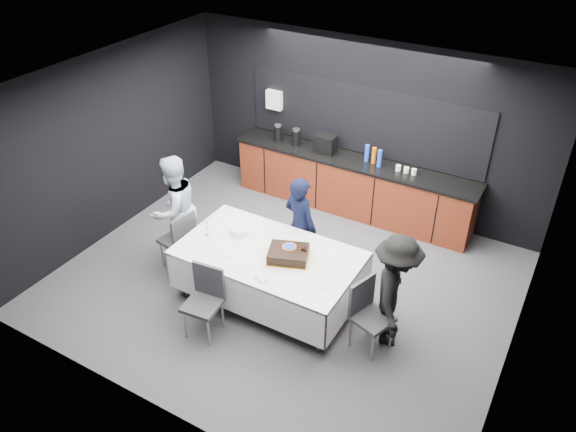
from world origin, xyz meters
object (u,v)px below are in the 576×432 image
at_px(chair_left, 180,237).
at_px(person_left, 174,209).
at_px(cake_assembly, 288,254).
at_px(person_right, 395,291).
at_px(party_table, 269,261).
at_px(champagne_flute, 206,225).
at_px(chair_near, 205,296).
at_px(person_center, 300,226).
at_px(plate_stack, 239,231).
at_px(chair_right, 368,310).

relative_size(chair_left, person_left, 0.57).
xyz_separation_m(cake_assembly, person_right, (1.38, 0.10, -0.09)).
xyz_separation_m(party_table, champagne_flute, (-0.91, -0.09, 0.30)).
relative_size(chair_near, person_center, 0.62).
relative_size(party_table, person_center, 1.54).
bearing_deg(chair_left, champagne_flute, -5.03).
bearing_deg(cake_assembly, person_center, 107.89).
bearing_deg(plate_stack, person_right, -1.05).
height_order(party_table, champagne_flute, champagne_flute).
bearing_deg(champagne_flute, person_center, 41.88).
distance_m(cake_assembly, plate_stack, 0.84).
bearing_deg(party_table, chair_right, -4.16).
distance_m(cake_assembly, person_right, 1.39).
distance_m(party_table, chair_left, 1.44).
xyz_separation_m(champagne_flute, chair_near, (0.53, -0.77, -0.40)).
distance_m(person_left, person_right, 3.33).
bearing_deg(person_center, person_right, 173.57).
bearing_deg(chair_near, chair_right, 22.52).
distance_m(chair_near, person_center, 1.69).
relative_size(champagne_flute, chair_right, 0.24).
relative_size(party_table, person_left, 1.43).
distance_m(champagne_flute, chair_left, 0.67).
height_order(party_table, chair_near, chair_near).
bearing_deg(party_table, person_left, 174.38).
distance_m(plate_stack, champagne_flute, 0.45).
xyz_separation_m(party_table, chair_right, (1.44, -0.10, -0.11)).
distance_m(chair_right, chair_near, 1.97).
bearing_deg(party_table, person_center, 86.92).
bearing_deg(champagne_flute, person_left, 161.65).
height_order(chair_right, person_center, person_center).
distance_m(cake_assembly, person_center, 0.78).
bearing_deg(chair_near, chair_left, 142.18).
bearing_deg(cake_assembly, plate_stack, 170.71).
relative_size(plate_stack, chair_right, 0.26).
bearing_deg(party_table, plate_stack, 163.86).
bearing_deg(person_right, person_left, 71.78).
xyz_separation_m(chair_right, person_left, (-3.10, 0.27, 0.28)).
bearing_deg(chair_right, chair_left, 178.73).
xyz_separation_m(chair_left, chair_near, (1.05, -0.82, 0.00)).
bearing_deg(chair_left, person_left, 138.25).
xyz_separation_m(plate_stack, champagne_flute, (-0.36, -0.25, 0.11)).
relative_size(plate_stack, person_center, 0.16).
relative_size(party_table, plate_stack, 9.54).
distance_m(chair_right, person_right, 0.39).
distance_m(party_table, cake_assembly, 0.35).
xyz_separation_m(chair_left, person_center, (1.48, 0.80, 0.22)).
distance_m(plate_stack, chair_near, 1.07).
bearing_deg(person_right, person_center, 50.89).
bearing_deg(chair_right, plate_stack, 172.43).
relative_size(chair_left, chair_right, 1.00).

